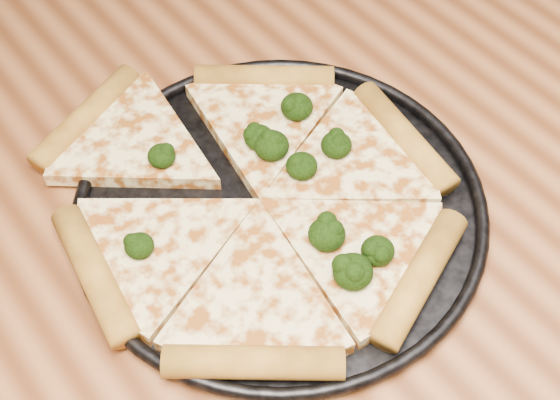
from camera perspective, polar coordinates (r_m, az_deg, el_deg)
dining_table at (r=0.68m, az=-4.98°, el=-11.49°), size 1.20×0.90×0.75m
pizza_pan at (r=0.64m, az=0.00°, el=-0.45°), size 0.35×0.35×0.02m
pizza at (r=0.64m, az=-2.00°, el=0.19°), size 0.33×0.38×0.03m
broccoli_florets at (r=0.63m, az=1.01°, el=1.18°), size 0.21×0.21×0.02m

